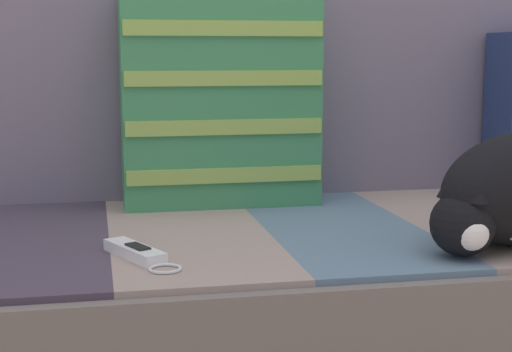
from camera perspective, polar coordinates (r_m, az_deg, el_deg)
name	(u,v)px	position (r m, az deg, el deg)	size (l,w,h in m)	color
couch	(328,319)	(1.54, 5.28, -10.35)	(2.05, 0.83, 0.39)	#3D3838
sofa_backrest	(287,84)	(1.79, 2.26, 6.70)	(2.01, 0.14, 0.48)	slate
throw_pillow_striped	(220,101)	(1.61, -2.63, 5.48)	(0.40, 0.14, 0.43)	#3D8956
game_remote_far	(137,253)	(1.22, -8.65, -5.55)	(0.12, 0.19, 0.02)	white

